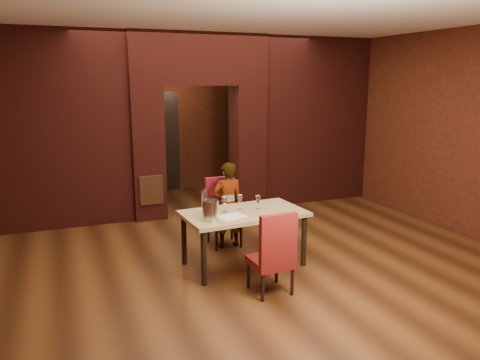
{
  "coord_description": "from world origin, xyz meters",
  "views": [
    {
      "loc": [
        -2.42,
        -6.08,
        2.41
      ],
      "look_at": [
        0.0,
        0.0,
        1.0
      ],
      "focal_mm": 35.0,
      "sensor_mm": 36.0,
      "label": 1
    }
  ],
  "objects_px": {
    "person_seated": "(228,205)",
    "wine_glass_c": "(258,202)",
    "potted_plant": "(268,224)",
    "water_bottle": "(205,201)",
    "dining_table": "(244,238)",
    "wine_glass_b": "(240,202)",
    "wine_glass_a": "(225,205)",
    "wine_bucket": "(211,210)",
    "chair_near": "(270,251)",
    "chair_far": "(224,213)"
  },
  "relations": [
    {
      "from": "potted_plant",
      "to": "wine_bucket",
      "type": "bearing_deg",
      "value": -140.06
    },
    {
      "from": "chair_near",
      "to": "wine_bucket",
      "type": "xyz_separation_m",
      "value": [
        -0.49,
        0.66,
        0.36
      ]
    },
    {
      "from": "wine_glass_a",
      "to": "water_bottle",
      "type": "bearing_deg",
      "value": 173.38
    },
    {
      "from": "dining_table",
      "to": "potted_plant",
      "type": "relative_size",
      "value": 3.6
    },
    {
      "from": "wine_glass_b",
      "to": "potted_plant",
      "type": "height_order",
      "value": "wine_glass_b"
    },
    {
      "from": "wine_glass_b",
      "to": "wine_bucket",
      "type": "relative_size",
      "value": 0.8
    },
    {
      "from": "dining_table",
      "to": "chair_far",
      "type": "height_order",
      "value": "chair_far"
    },
    {
      "from": "wine_glass_a",
      "to": "wine_bucket",
      "type": "xyz_separation_m",
      "value": [
        -0.28,
        -0.27,
        0.03
      ]
    },
    {
      "from": "dining_table",
      "to": "person_seated",
      "type": "distance_m",
      "value": 0.79
    },
    {
      "from": "wine_glass_b",
      "to": "person_seated",
      "type": "bearing_deg",
      "value": 84.29
    },
    {
      "from": "wine_glass_c",
      "to": "potted_plant",
      "type": "relative_size",
      "value": 0.43
    },
    {
      "from": "wine_bucket",
      "to": "potted_plant",
      "type": "xyz_separation_m",
      "value": [
        1.29,
        1.08,
        -0.64
      ]
    },
    {
      "from": "chair_near",
      "to": "wine_bucket",
      "type": "bearing_deg",
      "value": -55.55
    },
    {
      "from": "wine_bucket",
      "to": "wine_glass_b",
      "type": "bearing_deg",
      "value": 30.7
    },
    {
      "from": "wine_glass_a",
      "to": "wine_glass_b",
      "type": "bearing_deg",
      "value": 7.48
    },
    {
      "from": "wine_glass_c",
      "to": "potted_plant",
      "type": "height_order",
      "value": "wine_glass_c"
    },
    {
      "from": "wine_glass_a",
      "to": "wine_glass_c",
      "type": "distance_m",
      "value": 0.46
    },
    {
      "from": "wine_glass_c",
      "to": "water_bottle",
      "type": "distance_m",
      "value": 0.72
    },
    {
      "from": "chair_near",
      "to": "person_seated",
      "type": "distance_m",
      "value": 1.6
    },
    {
      "from": "person_seated",
      "to": "wine_glass_b",
      "type": "height_order",
      "value": "person_seated"
    },
    {
      "from": "dining_table",
      "to": "wine_glass_a",
      "type": "relative_size",
      "value": 7.92
    },
    {
      "from": "potted_plant",
      "to": "wine_glass_a",
      "type": "bearing_deg",
      "value": -141.26
    },
    {
      "from": "wine_glass_a",
      "to": "wine_glass_c",
      "type": "relative_size",
      "value": 1.07
    },
    {
      "from": "potted_plant",
      "to": "water_bottle",
      "type": "bearing_deg",
      "value": -148.39
    },
    {
      "from": "dining_table",
      "to": "water_bottle",
      "type": "distance_m",
      "value": 0.73
    },
    {
      "from": "person_seated",
      "to": "wine_glass_c",
      "type": "xyz_separation_m",
      "value": [
        0.17,
        -0.7,
        0.19
      ]
    },
    {
      "from": "person_seated",
      "to": "wine_bucket",
      "type": "distance_m",
      "value": 1.11
    },
    {
      "from": "dining_table",
      "to": "person_seated",
      "type": "height_order",
      "value": "person_seated"
    },
    {
      "from": "potted_plant",
      "to": "wine_glass_b",
      "type": "bearing_deg",
      "value": -135.25
    },
    {
      "from": "chair_far",
      "to": "wine_glass_b",
      "type": "xyz_separation_m",
      "value": [
        -0.04,
        -0.71,
        0.33
      ]
    },
    {
      "from": "dining_table",
      "to": "chair_near",
      "type": "height_order",
      "value": "chair_near"
    },
    {
      "from": "water_bottle",
      "to": "chair_near",
      "type": "bearing_deg",
      "value": -63.74
    },
    {
      "from": "chair_near",
      "to": "water_bottle",
      "type": "bearing_deg",
      "value": -65.88
    },
    {
      "from": "dining_table",
      "to": "wine_glass_a",
      "type": "bearing_deg",
      "value": 158.62
    },
    {
      "from": "chair_far",
      "to": "dining_table",
      "type": "bearing_deg",
      "value": -91.58
    },
    {
      "from": "water_bottle",
      "to": "potted_plant",
      "type": "bearing_deg",
      "value": 31.61
    },
    {
      "from": "wine_bucket",
      "to": "dining_table",
      "type": "bearing_deg",
      "value": 20.58
    },
    {
      "from": "wine_glass_c",
      "to": "water_bottle",
      "type": "bearing_deg",
      "value": 174.83
    },
    {
      "from": "person_seated",
      "to": "dining_table",
      "type": "bearing_deg",
      "value": 86.71
    },
    {
      "from": "chair_near",
      "to": "wine_bucket",
      "type": "distance_m",
      "value": 0.9
    },
    {
      "from": "wine_glass_c",
      "to": "water_bottle",
      "type": "height_order",
      "value": "water_bottle"
    },
    {
      "from": "wine_glass_b",
      "to": "potted_plant",
      "type": "relative_size",
      "value": 0.46
    },
    {
      "from": "chair_near",
      "to": "person_seated",
      "type": "relative_size",
      "value": 0.78
    },
    {
      "from": "person_seated",
      "to": "wine_glass_b",
      "type": "xyz_separation_m",
      "value": [
        -0.06,
        -0.64,
        0.2
      ]
    },
    {
      "from": "wine_glass_b",
      "to": "water_bottle",
      "type": "height_order",
      "value": "water_bottle"
    },
    {
      "from": "chair_near",
      "to": "potted_plant",
      "type": "bearing_deg",
      "value": -116.76
    },
    {
      "from": "wine_bucket",
      "to": "water_bottle",
      "type": "bearing_deg",
      "value": 86.5
    },
    {
      "from": "wine_glass_b",
      "to": "chair_far",
      "type": "bearing_deg",
      "value": 87.13
    },
    {
      "from": "wine_glass_b",
      "to": "wine_bucket",
      "type": "bearing_deg",
      "value": -149.3
    },
    {
      "from": "dining_table",
      "to": "water_bottle",
      "type": "bearing_deg",
      "value": 164.23
    }
  ]
}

